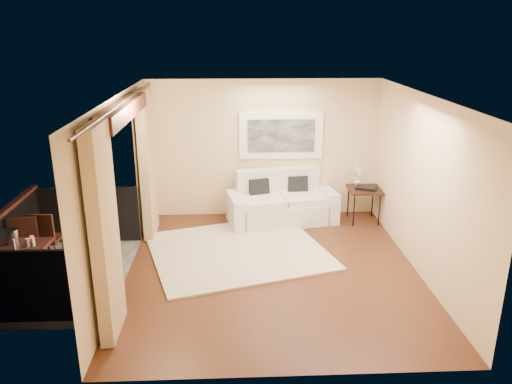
{
  "coord_description": "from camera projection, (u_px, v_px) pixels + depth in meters",
  "views": [
    {
      "loc": [
        -0.58,
        -7.01,
        3.65
      ],
      "look_at": [
        -0.23,
        0.74,
        1.05
      ],
      "focal_mm": 35.0,
      "sensor_mm": 36.0,
      "label": 1
    }
  ],
  "objects": [
    {
      "name": "vase",
      "position": [
        14.0,
        245.0,
        6.76
      ],
      "size": [
        0.04,
        0.04,
        0.18
      ],
      "primitive_type": "cylinder",
      "color": "silver",
      "rests_on": "bistro_table"
    },
    {
      "name": "orchid",
      "position": [
        358.0,
        176.0,
        9.63
      ],
      "size": [
        0.27,
        0.27,
        0.43
      ],
      "primitive_type": "imported",
      "rotation": [
        0.0,
        0.0,
        0.83
      ],
      "color": "white",
      "rests_on": "side_table"
    },
    {
      "name": "tray",
      "position": [
        366.0,
        188.0,
        9.55
      ],
      "size": [
        0.46,
        0.41,
        0.05
      ],
      "primitive_type": "cube",
      "rotation": [
        0.0,
        0.0,
        -0.4
      ],
      "color": "black",
      "rests_on": "side_table"
    },
    {
      "name": "rug",
      "position": [
        238.0,
        251.0,
        8.45
      ],
      "size": [
        3.39,
        3.15,
        0.04
      ],
      "primitive_type": "cube",
      "rotation": [
        0.0,
        0.0,
        0.29
      ],
      "color": "beige",
      "rests_on": "floor"
    },
    {
      "name": "glass_a",
      "position": [
        28.0,
        243.0,
        6.91
      ],
      "size": [
        0.06,
        0.06,
        0.12
      ],
      "primitive_type": "cylinder",
      "color": "white",
      "rests_on": "bistro_table"
    },
    {
      "name": "balcony_chair_near",
      "position": [
        24.0,
        245.0,
        7.43
      ],
      "size": [
        0.5,
        0.5,
        0.94
      ],
      "rotation": [
        0.0,
        0.0,
        0.26
      ],
      "color": "black",
      "rests_on": "balcony"
    },
    {
      "name": "balcony_chair_far",
      "position": [
        45.0,
        235.0,
        7.84
      ],
      "size": [
        0.41,
        0.42,
        0.89
      ],
      "rotation": [
        0.0,
        0.0,
        3.07
      ],
      "color": "black",
      "rests_on": "balcony"
    },
    {
      "name": "candle",
      "position": [
        32.0,
        238.0,
        7.12
      ],
      "size": [
        0.06,
        0.06,
        0.07
      ],
      "primitive_type": "cylinder",
      "color": "red",
      "rests_on": "bistro_table"
    },
    {
      "name": "artwork",
      "position": [
        281.0,
        136.0,
        9.66
      ],
      "size": [
        1.62,
        0.07,
        0.92
      ],
      "color": "white",
      "rests_on": "room_shell"
    },
    {
      "name": "curtains",
      "position": [
        130.0,
        191.0,
        7.31
      ],
      "size": [
        0.16,
        4.8,
        2.64
      ],
      "color": "tan",
      "rests_on": "ground"
    },
    {
      "name": "room_shell",
      "position": [
        122.0,
        111.0,
        6.93
      ],
      "size": [
        5.0,
        6.4,
        5.0
      ],
      "color": "white",
      "rests_on": "ground"
    },
    {
      "name": "bistro_table",
      "position": [
        24.0,
        251.0,
        6.98
      ],
      "size": [
        0.65,
        0.65,
        0.73
      ],
      "rotation": [
        0.0,
        0.0,
        -0.06
      ],
      "color": "black",
      "rests_on": "balcony"
    },
    {
      "name": "balcony",
      "position": [
        57.0,
        264.0,
        7.63
      ],
      "size": [
        1.81,
        2.6,
        1.17
      ],
      "color": "#605B56",
      "rests_on": "ground"
    },
    {
      "name": "floor",
      "position": [
        272.0,
        270.0,
        7.83
      ],
      "size": [
        5.0,
        5.0,
        0.0
      ],
      "primitive_type": "plane",
      "color": "#512B18",
      "rests_on": "ground"
    },
    {
      "name": "ice_bucket",
      "position": [
        12.0,
        236.0,
        7.03
      ],
      "size": [
        0.18,
        0.18,
        0.2
      ],
      "primitive_type": "cylinder",
      "color": "silver",
      "rests_on": "bistro_table"
    },
    {
      "name": "side_table",
      "position": [
        364.0,
        191.0,
        9.61
      ],
      "size": [
        0.63,
        0.63,
        0.67
      ],
      "rotation": [
        0.0,
        0.0,
        -0.03
      ],
      "color": "black",
      "rests_on": "floor"
    },
    {
      "name": "sofa",
      "position": [
        281.0,
        204.0,
        9.71
      ],
      "size": [
        2.18,
        1.24,
        0.99
      ],
      "rotation": [
        0.0,
        0.0,
        0.18
      ],
      "color": "silver",
      "rests_on": "floor"
    },
    {
      "name": "glass_b",
      "position": [
        33.0,
        242.0,
        6.94
      ],
      "size": [
        0.06,
        0.06,
        0.12
      ],
      "primitive_type": "cylinder",
      "color": "white",
      "rests_on": "bistro_table"
    }
  ]
}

